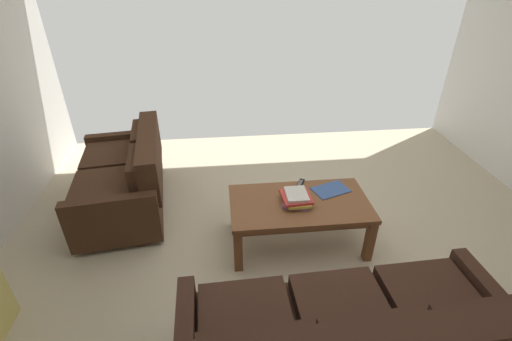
{
  "coord_description": "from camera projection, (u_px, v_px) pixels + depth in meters",
  "views": [
    {
      "loc": [
        0.59,
        2.27,
        2.28
      ],
      "look_at": [
        0.36,
        0.01,
        0.93
      ],
      "focal_mm": 25.22,
      "sensor_mm": 36.0,
      "label": 1
    }
  ],
  "objects": [
    {
      "name": "loose_magazine",
      "position": [
        331.0,
        190.0,
        3.27
      ],
      "size": [
        0.37,
        0.3,
        0.01
      ],
      "primitive_type": "cube",
      "rotation": [
        0.0,
        0.0,
        1.91
      ],
      "color": "#385693",
      "rests_on": "coffee_table"
    },
    {
      "name": "coffee_table",
      "position": [
        299.0,
        208.0,
        3.15
      ],
      "size": [
        1.21,
        0.66,
        0.45
      ],
      "color": "brown",
      "rests_on": "ground"
    },
    {
      "name": "loveseat_near",
      "position": [
        126.0,
        178.0,
        3.64
      ],
      "size": [
        0.97,
        1.5,
        0.81
      ],
      "color": "black",
      "rests_on": "ground"
    },
    {
      "name": "tv_remote",
      "position": [
        300.0,
        184.0,
        3.34
      ],
      "size": [
        0.12,
        0.16,
        0.02
      ],
      "color": "black",
      "rests_on": "coffee_table"
    },
    {
      "name": "ground_plane",
      "position": [
        296.0,
        258.0,
        3.16
      ],
      "size": [
        5.4,
        5.03,
        0.01
      ],
      "primitive_type": "cube",
      "color": "beige"
    },
    {
      "name": "book_stack",
      "position": [
        296.0,
        198.0,
        3.08
      ],
      "size": [
        0.27,
        0.3,
        0.1
      ],
      "color": "#996699",
      "rests_on": "coffee_table"
    }
  ]
}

